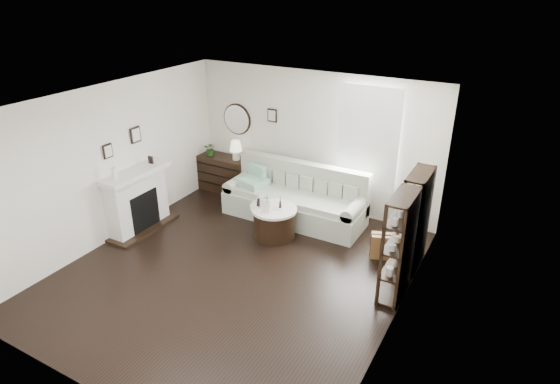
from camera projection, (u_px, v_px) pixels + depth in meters
The scene contains 18 objects.
room at pixel (349, 135), 8.55m from camera, with size 5.50×5.50×5.50m.
fireplace at pixel (138, 202), 8.44m from camera, with size 0.50×1.40×1.84m.
shelf_unit_far at pixel (415, 220), 7.27m from camera, with size 0.30×0.80×1.60m.
shelf_unit_near at pixel (398, 246), 6.56m from camera, with size 0.30×0.80×1.60m.
sofa at pixel (296, 201), 8.92m from camera, with size 2.69×0.93×1.05m.
quilt at pixel (253, 182), 9.09m from camera, with size 0.55×0.45×0.14m, color #279174.
suitcase at pixel (390, 247), 7.68m from camera, with size 0.63×0.21×0.42m, color brown.
dresser at pixel (224, 173), 10.07m from camera, with size 1.15×0.49×0.77m.
table_lamp at pixel (236, 150), 9.67m from camera, with size 0.26×0.26×0.41m, color beige, non-canonical shape.
potted_plant at pixel (210, 149), 9.94m from camera, with size 0.26×0.22×0.28m, color #215217.
drum_table at pixel (274, 222), 8.29m from camera, with size 0.80×0.80×0.56m.
pedestal_table at pixel (262, 207), 8.36m from camera, with size 0.44×0.44×0.53m.
eiffel_drum at pixel (280, 203), 8.13m from camera, with size 0.12×0.12×0.21m, color black, non-canonical shape.
bottle_drum at pixel (262, 200), 8.13m from camera, with size 0.07×0.07×0.28m, color silver.
card_frame_drum at pixel (265, 206), 7.99m from camera, with size 0.16×0.01×0.22m, color silver.
eiffel_ped at pixel (267, 201), 8.29m from camera, with size 0.10×0.10×0.17m, color black, non-canonical shape.
flask_ped at pixel (259, 198), 8.34m from camera, with size 0.13×0.13×0.24m, color silver, non-canonical shape.
card_frame_ped at pixel (260, 204), 8.21m from camera, with size 0.12×0.01×0.17m, color black.
Camera 1 is at (3.61, -5.08, 4.25)m, focal length 30.00 mm.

